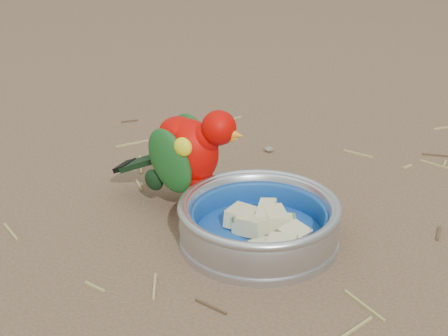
# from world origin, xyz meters

# --- Properties ---
(ground) EXTENTS (60.00, 60.00, 0.00)m
(ground) POSITION_xyz_m (0.00, 0.00, 0.00)
(ground) COLOR brown
(food_bowl) EXTENTS (0.22, 0.22, 0.02)m
(food_bowl) POSITION_xyz_m (-0.01, -0.03, 0.01)
(food_bowl) COLOR #B2B2BA
(food_bowl) RESTS_ON ground
(bowl_wall) EXTENTS (0.22, 0.22, 0.04)m
(bowl_wall) POSITION_xyz_m (-0.01, -0.03, 0.04)
(bowl_wall) COLOR #B2B2BA
(bowl_wall) RESTS_ON food_bowl
(fruit_wedges) EXTENTS (0.13, 0.13, 0.03)m
(fruit_wedges) POSITION_xyz_m (-0.01, -0.03, 0.03)
(fruit_wedges) COLOR beige
(fruit_wedges) RESTS_ON food_bowl
(lory_parrot) EXTENTS (0.21, 0.16, 0.16)m
(lory_parrot) POSITION_xyz_m (-0.12, 0.06, 0.08)
(lory_parrot) COLOR #BC0400
(lory_parrot) RESTS_ON ground
(ground_debris) EXTENTS (0.90, 0.80, 0.01)m
(ground_debris) POSITION_xyz_m (-0.03, 0.03, 0.00)
(ground_debris) COLOR #988F4D
(ground_debris) RESTS_ON ground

